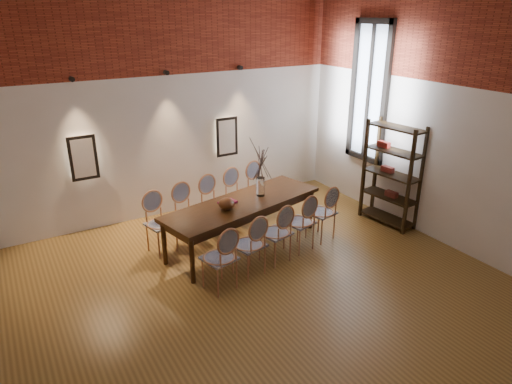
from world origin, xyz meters
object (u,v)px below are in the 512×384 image
chair_near_b (249,245)px  chair_near_d (299,222)px  chair_near_e (321,212)px  chair_far_a (161,224)px  chair_far_e (261,189)px  chair_far_d (239,197)px  bowl (226,204)px  chair_far_c (215,205)px  vase (261,187)px  chair_far_b (189,214)px  chair_near_a (219,258)px  shelving_rack (392,174)px  dining_table (243,223)px  chair_near_c (275,233)px  book (228,202)px

chair_near_b → chair_near_d: same height
chair_near_e → chair_far_a: 2.55m
chair_near_e → chair_far_e: (-0.32, 1.38, 0.00)m
chair_far_d → bowl: (-0.71, -0.94, 0.37)m
chair_far_c → vase: 0.91m
vase → chair_far_b: bearing=155.1°
chair_near_a → chair_near_b: (0.52, 0.12, 0.00)m
shelving_rack → chair_near_a: bearing=179.8°
chair_near_b → chair_far_e: size_ratio=1.00×
dining_table → chair_far_a: (-1.19, 0.45, 0.09)m
chair_near_e → chair_far_b: 2.13m
chair_near_c → book: chair_near_c is taller
chair_near_c → chair_far_c: (-0.32, 1.38, 0.00)m
book → chair_far_e: bearing=37.7°
chair_near_b → vase: 1.23m
vase → bowl: (-0.72, -0.22, -0.06)m
chair_near_a → chair_near_d: size_ratio=1.00×
chair_near_b → chair_far_c: (0.20, 1.50, 0.00)m
chair_far_a → shelving_rack: 3.96m
bowl → chair_far_e: bearing=40.7°
dining_table → bowl: size_ratio=11.06×
chair_near_a → chair_near_b: 0.53m
chair_far_a → vase: bearing=153.9°
chair_far_d → book: bearing=38.4°
chair_near_c → book: (-0.39, 0.76, 0.30)m
chair_near_a → chair_far_c: 1.77m
chair_near_d → chair_far_c: bearing=110.6°
dining_table → bowl: bearing=-172.4°
chair_far_b → chair_near_a: bearing=69.4°
chair_far_b → shelving_rack: (3.28, -1.13, 0.43)m
chair_near_a → chair_near_c: same height
chair_near_d → vase: bearing=102.1°
chair_far_c → shelving_rack: 3.06m
dining_table → book: 0.46m
chair_far_a → chair_far_b: bearing=180.0°
vase → chair_near_c: bearing=-105.3°
chair_far_b → chair_far_c: size_ratio=1.00×
chair_near_e → bowl: size_ratio=3.92×
chair_near_c → chair_far_a: same height
chair_far_a → book: (0.96, -0.38, 0.30)m
chair_near_b → chair_near_c: bearing=-0.0°
chair_far_d → chair_near_b: bearing=53.1°
book → shelving_rack: shelving_rack is taller
chair_near_a → bowl: 1.02m
book → chair_near_b: bearing=-98.2°
chair_far_a → chair_far_d: (1.55, 0.36, 0.00)m
chair_near_c → book: size_ratio=3.62×
chair_near_c → chair_far_b: 1.51m
chair_near_a → chair_far_b: 1.51m
chair_far_a → chair_far_b: (0.52, 0.12, 0.00)m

